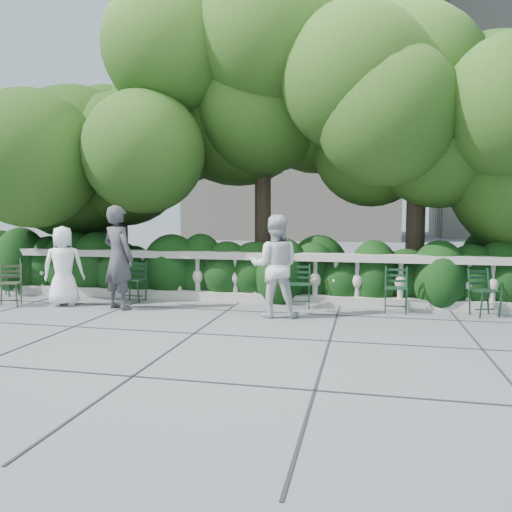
% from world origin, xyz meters
% --- Properties ---
extents(ground, '(90.00, 90.00, 0.00)m').
position_xyz_m(ground, '(0.00, 0.00, 0.00)').
color(ground, '#57585F').
rests_on(ground, ground).
extents(balustrade, '(12.00, 0.44, 1.00)m').
position_xyz_m(balustrade, '(0.00, 1.80, 0.49)').
color(balustrade, '#9E998E').
rests_on(balustrade, ground).
extents(shrub_hedge, '(15.00, 2.60, 1.70)m').
position_xyz_m(shrub_hedge, '(0.00, 3.00, 0.00)').
color(shrub_hedge, black).
rests_on(shrub_hedge, ground).
extents(tree_canopy, '(15.04, 6.52, 6.78)m').
position_xyz_m(tree_canopy, '(0.69, 3.19, 3.96)').
color(tree_canopy, '#3F3023').
rests_on(tree_canopy, ground).
extents(chair_a, '(0.47, 0.51, 0.84)m').
position_xyz_m(chair_a, '(-5.59, 1.18, 0.00)').
color(chair_a, black).
rests_on(chair_a, ground).
extents(chair_c, '(0.45, 0.49, 0.84)m').
position_xyz_m(chair_c, '(-2.59, 1.12, 0.00)').
color(chair_c, black).
rests_on(chair_c, ground).
extents(chair_d, '(0.46, 0.50, 0.84)m').
position_xyz_m(chair_d, '(2.51, 1.12, 0.00)').
color(chair_d, black).
rests_on(chair_d, ground).
extents(chair_e, '(0.49, 0.53, 0.84)m').
position_xyz_m(chair_e, '(0.78, 1.23, 0.00)').
color(chair_e, black).
rests_on(chair_e, ground).
extents(chair_f, '(0.59, 0.61, 0.84)m').
position_xyz_m(chair_f, '(4.06, 1.16, 0.00)').
color(chair_f, black).
rests_on(chair_f, ground).
extents(chair_weathered, '(0.60, 0.62, 0.84)m').
position_xyz_m(chair_weathered, '(-4.63, 0.14, 0.00)').
color(chair_weathered, black).
rests_on(chair_weathered, ground).
extents(person_businessman, '(0.89, 0.75, 1.54)m').
position_xyz_m(person_businessman, '(-3.71, 0.60, 0.77)').
color(person_businessman, white).
rests_on(person_businessman, ground).
extents(person_woman_grey, '(0.83, 0.70, 1.93)m').
position_xyz_m(person_woman_grey, '(-2.51, 0.50, 0.96)').
color(person_woman_grey, '#39383D').
rests_on(person_woman_grey, ground).
extents(person_casual_man, '(0.93, 0.76, 1.76)m').
position_xyz_m(person_casual_man, '(0.45, 0.48, 0.88)').
color(person_casual_man, silver).
rests_on(person_casual_man, ground).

